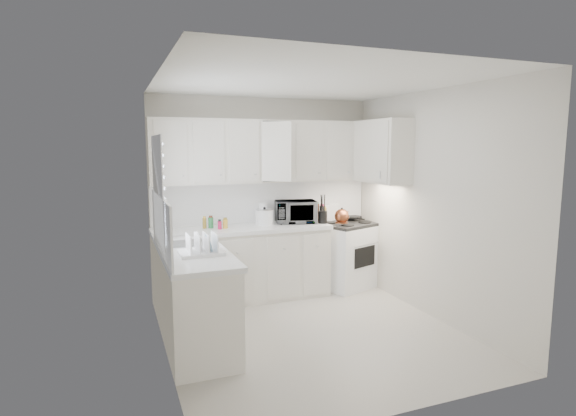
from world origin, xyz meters
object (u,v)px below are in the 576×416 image
dish_rack (201,243)px  rice_cooker (264,216)px  utensil_crock (323,209)px  stove (347,246)px  tea_kettle (342,215)px  microwave (296,209)px

dish_rack → rice_cooker: bearing=50.7°
utensil_crock → dish_rack: utensil_crock is taller
stove → rice_cooker: size_ratio=5.01×
tea_kettle → rice_cooker: 1.04m
stove → dish_rack: (-2.27, -1.29, 0.48)m
tea_kettle → utensil_crock: bearing=153.2°
rice_cooker → dish_rack: size_ratio=0.56×
rice_cooker → utensil_crock: (0.76, -0.17, 0.08)m
stove → microwave: (-0.76, 0.06, 0.55)m
microwave → utensil_crock: (0.32, -0.18, 0.02)m
microwave → stove: bearing=7.9°
dish_rack → stove: bearing=29.0°
stove → microwave: microwave is taller
rice_cooker → dish_rack: bearing=-124.2°
stove → tea_kettle: size_ratio=4.82×
stove → rice_cooker: 1.29m
tea_kettle → microwave: (-0.58, 0.22, 0.08)m
stove → rice_cooker: bearing=157.6°
tea_kettle → rice_cooker: (-1.02, 0.21, 0.01)m
stove → microwave: bearing=155.5°
microwave → utensil_crock: 0.36m
microwave → dish_rack: bearing=-125.6°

